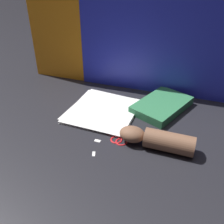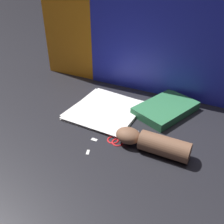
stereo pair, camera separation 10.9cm
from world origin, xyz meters
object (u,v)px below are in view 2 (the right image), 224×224
Objects in this scene: book_closed at (166,109)px; scissors at (119,138)px; paper_stack at (105,110)px; hand_forearm at (153,143)px.

book_closed reaches higher than scissors.
paper_stack is 1.19× the size of hand_forearm.
scissors is (0.14, -0.16, -0.00)m from paper_stack.
scissors is 0.15m from hand_forearm.
hand_forearm reaches higher than scissors.
book_closed is 0.28m from hand_forearm.
book_closed is 0.29m from scissors.
scissors is 0.52× the size of hand_forearm.
paper_stack is at bearing 131.75° from scissors.
book_closed is 1.14× the size of hand_forearm.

